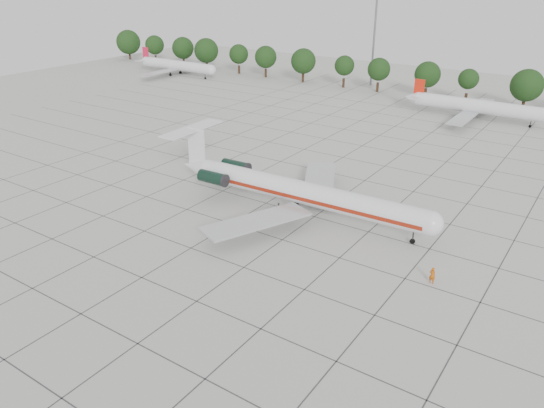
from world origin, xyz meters
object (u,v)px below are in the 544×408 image
object	(u,v)px
main_airliner	(292,190)
bg_airliner_c	(476,107)
ground_crew	(432,275)
bg_airliner_a	(177,66)
floodlight_mast	(374,33)

from	to	relation	value
main_airliner	bg_airliner_c	distance (m)	63.94
bg_airliner_c	ground_crew	bearing A→B (deg)	-78.62
main_airliner	ground_crew	world-z (taller)	main_airliner
bg_airliner_a	bg_airliner_c	xyz separation A→B (m)	(90.59, -1.21, 0.00)
ground_crew	floodlight_mast	distance (m)	104.27
bg_airliner_a	bg_airliner_c	bearing A→B (deg)	-0.76
ground_crew	bg_airliner_c	world-z (taller)	bg_airliner_c
main_airliner	ground_crew	bearing A→B (deg)	-18.96
bg_airliner_a	bg_airliner_c	size ratio (longest dim) A/B	1.00
ground_crew	bg_airliner_a	xyz separation A→B (m)	(-104.74, 71.52, 1.94)
floodlight_mast	bg_airliner_a	bearing A→B (deg)	-160.61
ground_crew	bg_airliner_c	xyz separation A→B (m)	(-14.15, 70.31, 1.94)
main_airliner	ground_crew	size ratio (longest dim) A/B	20.67
ground_crew	bg_airliner_a	bearing A→B (deg)	-30.05
ground_crew	bg_airliner_a	distance (m)	126.84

